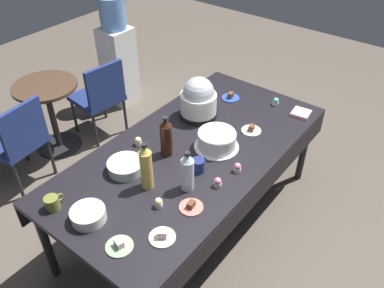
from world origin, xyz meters
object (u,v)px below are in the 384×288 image
object	(u,v)px
dessert_plate_coral	(191,206)
maroon_chair_right	(100,94)
dessert_plate_cobalt	(230,97)
soda_bottle_water	(188,172)
soda_bottle_cola	(166,137)
soda_bottle_ginger_ale	(146,167)
slow_cooker	(198,99)
coffee_mug_olive	(53,203)
frosted_layer_cake	(217,140)
cupcake_lemon	(159,203)
ceramic_snack_bowl	(88,215)
dessert_plate_sage	(119,245)
dessert_plate_white	(251,130)
dessert_plate_cream	(162,236)
cupcake_cocoa	(138,141)
maroon_chair_left	(18,139)
water_cooler	(118,55)
potluck_table	(192,156)
glass_salad_bowl	(126,166)
coffee_mug_navy	(198,165)
cupcake_mint	(218,182)
round_cafe_table	(49,105)
cupcake_berry	(276,102)
cupcake_vanilla	(237,168)

from	to	relation	value
dessert_plate_coral	maroon_chair_right	bearing A→B (deg)	65.08
dessert_plate_cobalt	soda_bottle_water	xyz separation A→B (m)	(-1.10, -0.39, 0.12)
soda_bottle_cola	soda_bottle_ginger_ale	size ratio (longest dim) A/B	0.90
slow_cooker	coffee_mug_olive	world-z (taller)	slow_cooker
frosted_layer_cake	cupcake_lemon	distance (m)	0.70
ceramic_snack_bowl	coffee_mug_olive	bearing A→B (deg)	106.22
soda_bottle_cola	coffee_mug_olive	world-z (taller)	soda_bottle_cola
dessert_plate_sage	dessert_plate_white	xyz separation A→B (m)	(1.38, -0.01, 0.00)
soda_bottle_ginger_ale	cupcake_lemon	bearing A→B (deg)	-117.64
dessert_plate_coral	maroon_chair_right	xyz separation A→B (m)	(0.84, 1.82, -0.27)
dessert_plate_cream	maroon_chair_right	world-z (taller)	maroon_chair_right
dessert_plate_sage	cupcake_cocoa	size ratio (longest dim) A/B	2.32
dessert_plate_sage	dessert_plate_coral	xyz separation A→B (m)	(0.47, -0.13, -0.00)
maroon_chair_left	water_cooler	world-z (taller)	water_cooler
potluck_table	glass_salad_bowl	xyz separation A→B (m)	(-0.45, 0.22, 0.10)
slow_cooker	dessert_plate_sage	bearing A→B (deg)	-161.38
frosted_layer_cake	maroon_chair_left	xyz separation A→B (m)	(-0.67, 1.60, -0.32)
coffee_mug_navy	ceramic_snack_bowl	bearing A→B (deg)	161.46
potluck_table	coffee_mug_navy	bearing A→B (deg)	-131.54
potluck_table	soda_bottle_water	bearing A→B (deg)	-146.27
potluck_table	soda_bottle_ginger_ale	world-z (taller)	soda_bottle_ginger_ale
maroon_chair_left	cupcake_mint	bearing A→B (deg)	-79.46
glass_salad_bowl	cupcake_lemon	xyz separation A→B (m)	(-0.11, -0.40, -0.00)
potluck_table	dessert_plate_cream	world-z (taller)	dessert_plate_cream
coffee_mug_olive	round_cafe_table	xyz separation A→B (m)	(0.92, 1.38, -0.30)
dessert_plate_sage	dessert_plate_white	bearing A→B (deg)	-0.37
frosted_layer_cake	soda_bottle_ginger_ale	xyz separation A→B (m)	(-0.60, 0.12, 0.10)
potluck_table	cupcake_lemon	xyz separation A→B (m)	(-0.57, -0.18, 0.09)
dessert_plate_white	cupcake_berry	bearing A→B (deg)	4.41
round_cafe_table	dessert_plate_cream	bearing A→B (deg)	-108.40
water_cooler	soda_bottle_cola	bearing A→B (deg)	-123.53
cupcake_cocoa	slow_cooker	bearing A→B (deg)	-11.62
dessert_plate_sage	round_cafe_table	world-z (taller)	dessert_plate_sage
dessert_plate_cobalt	dessert_plate_white	xyz separation A→B (m)	(-0.31, -0.39, -0.00)
potluck_table	dessert_plate_white	xyz separation A→B (m)	(0.46, -0.22, 0.07)
glass_salad_bowl	cupcake_berry	size ratio (longest dim) A/B	3.64
ceramic_snack_bowl	cupcake_berry	distance (m)	1.82
ceramic_snack_bowl	cupcake_berry	bearing A→B (deg)	-8.21
cupcake_mint	round_cafe_table	size ratio (longest dim) A/B	0.09
cupcake_vanilla	maroon_chair_left	xyz separation A→B (m)	(-0.54, 1.86, -0.29)
slow_cooker	dessert_plate_coral	bearing A→B (deg)	-145.44
cupcake_mint	maroon_chair_left	bearing A→B (deg)	100.54
ceramic_snack_bowl	frosted_layer_cake	bearing A→B (deg)	-11.06
cupcake_cocoa	soda_bottle_ginger_ale	bearing A→B (deg)	-128.34
potluck_table	soda_bottle_cola	bearing A→B (deg)	142.22
soda_bottle_water	cupcake_vanilla	bearing A→B (deg)	-26.89
dessert_plate_cream	cupcake_lemon	size ratio (longest dim) A/B	2.28
soda_bottle_ginger_ale	dessert_plate_coral	bearing A→B (deg)	-86.43
frosted_layer_cake	water_cooler	world-z (taller)	water_cooler
dessert_plate_cobalt	cupcake_lemon	world-z (taller)	cupcake_lemon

